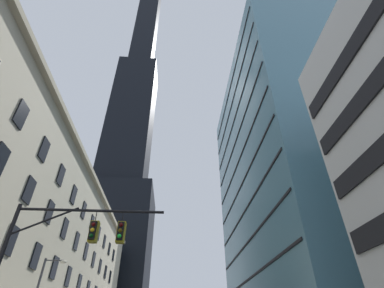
% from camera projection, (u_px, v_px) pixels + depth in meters
% --- Properties ---
extents(station_building, '(16.70, 68.56, 22.63)m').
position_uv_depth(station_building, '(10.00, 249.00, 35.23)').
color(station_building, '#B2A88E').
rests_on(station_building, ground).
extents(dark_skyscraper, '(23.06, 23.06, 209.74)m').
position_uv_depth(dark_skyscraper, '(127.00, 149.00, 104.42)').
color(dark_skyscraper, black).
rests_on(dark_skyscraper, ground).
extents(glass_office_midrise, '(18.41, 32.59, 43.07)m').
position_uv_depth(glass_office_midrise, '(300.00, 179.00, 41.59)').
color(glass_office_midrise, teal).
rests_on(glass_office_midrise, ground).
extents(traffic_signal_mast, '(7.60, 0.63, 7.50)m').
position_uv_depth(traffic_signal_mast, '(66.00, 249.00, 13.37)').
color(traffic_signal_mast, black).
rests_on(traffic_signal_mast, sidewalk_left).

